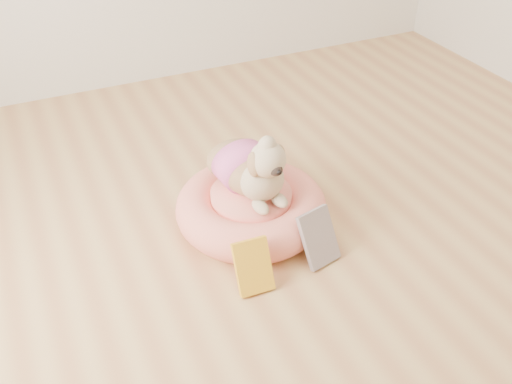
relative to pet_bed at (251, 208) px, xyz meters
name	(u,v)px	position (x,y,z in m)	size (l,w,h in m)	color
floor	(349,313)	(0.11, -0.63, -0.08)	(4.50, 4.50, 0.00)	#BB7F4E
pet_bed	(251,208)	(0.00, 0.00, 0.00)	(0.65, 0.65, 0.17)	#FD7E63
dog	(251,157)	(0.01, 0.01, 0.25)	(0.31, 0.45, 0.33)	brown
book_yellow	(253,266)	(-0.15, -0.35, 0.02)	(0.14, 0.03, 0.21)	#FAFF1A
book_white	(319,238)	(0.15, -0.32, 0.03)	(0.15, 0.02, 0.23)	white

